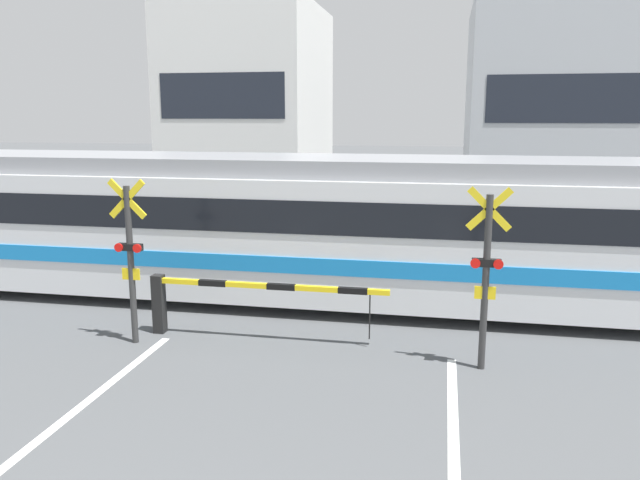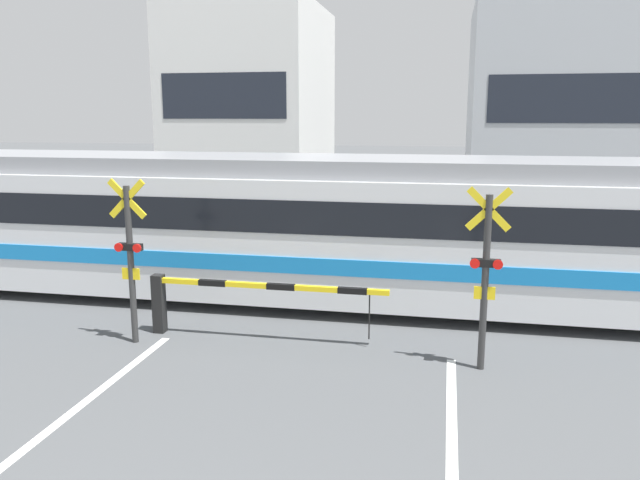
# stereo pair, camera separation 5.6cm
# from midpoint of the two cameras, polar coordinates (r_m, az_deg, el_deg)

# --- Properties ---
(rail_track_near) EXTENTS (50.00, 0.10, 0.08)m
(rail_track_near) POSITION_cam_midpoint_polar(r_m,az_deg,el_deg) (12.86, 0.45, -6.26)
(rail_track_near) COLOR gray
(rail_track_near) RESTS_ON ground_plane
(rail_track_far) EXTENTS (50.00, 0.10, 0.08)m
(rail_track_far) POSITION_cam_midpoint_polar(r_m,az_deg,el_deg) (14.22, 1.54, -4.54)
(rail_track_far) COLOR gray
(rail_track_far) RESTS_ON ground_plane
(commuter_train) EXTENTS (19.03, 2.98, 3.08)m
(commuter_train) POSITION_cam_midpoint_polar(r_m,az_deg,el_deg) (13.84, -9.43, 1.72)
(commuter_train) COLOR silver
(commuter_train) RESTS_ON ground_plane
(crossing_barrier_near) EXTENTS (4.31, 0.20, 1.09)m
(crossing_barrier_near) POSITION_cam_midpoint_polar(r_m,az_deg,el_deg) (11.30, -9.30, -4.96)
(crossing_barrier_near) COLOR black
(crossing_barrier_near) RESTS_ON ground_plane
(crossing_barrier_far) EXTENTS (4.31, 0.20, 1.09)m
(crossing_barrier_far) POSITION_cam_midpoint_polar(r_m,az_deg,el_deg) (16.11, 8.50, -0.05)
(crossing_barrier_far) COLOR black
(crossing_barrier_far) RESTS_ON ground_plane
(crossing_signal_left) EXTENTS (0.68, 0.15, 2.89)m
(crossing_signal_left) POSITION_cam_midpoint_polar(r_m,az_deg,el_deg) (11.17, -17.09, -1.27)
(crossing_signal_left) COLOR #333333
(crossing_signal_left) RESTS_ON ground_plane
(crossing_signal_right) EXTENTS (0.68, 0.15, 2.89)m
(crossing_signal_right) POSITION_cam_midpoint_polar(r_m,az_deg,el_deg) (9.88, 14.79, -2.76)
(crossing_signal_right) COLOR #333333
(crossing_signal_right) RESTS_ON ground_plane
(pedestrian) EXTENTS (0.38, 0.22, 1.58)m
(pedestrian) POSITION_cam_midpoint_polar(r_m,az_deg,el_deg) (19.75, 7.30, 2.43)
(pedestrian) COLOR #23232D
(pedestrian) RESTS_ON ground_plane
(building_left_of_street) EXTENTS (5.82, 7.40, 8.44)m
(building_left_of_street) POSITION_cam_midpoint_polar(r_m,az_deg,el_deg) (27.69, -6.34, 11.88)
(building_left_of_street) COLOR white
(building_left_of_street) RESTS_ON ground_plane
(building_right_of_street) EXTENTS (5.97, 7.40, 8.14)m
(building_right_of_street) POSITION_cam_midpoint_polar(r_m,az_deg,el_deg) (26.68, 19.82, 10.99)
(building_right_of_street) COLOR #B2B7BC
(building_right_of_street) RESTS_ON ground_plane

